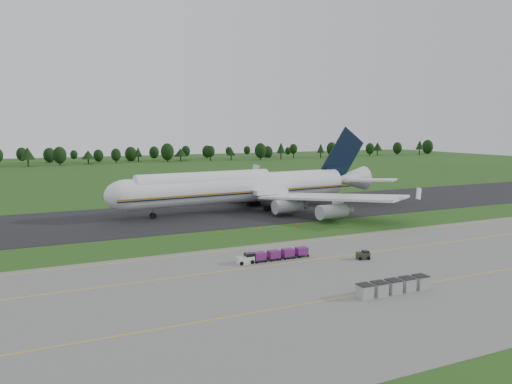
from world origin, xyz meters
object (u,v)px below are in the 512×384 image
uld_row (393,286)px  edge_markers (260,229)px  baggage_train (272,255)px  utility_cart (363,256)px  aircraft (246,187)px

uld_row → edge_markers: bearing=88.3°
baggage_train → utility_cart: bearing=-22.2°
edge_markers → utility_cart: bearing=-79.4°
baggage_train → utility_cart: size_ratio=5.48×
aircraft → edge_markers: size_ratio=4.06×
utility_cart → edge_markers: bearing=100.6°
utility_cart → edge_markers: utility_cart is taller
uld_row → edge_markers: size_ratio=0.58×
edge_markers → baggage_train: bearing=-110.4°
aircraft → baggage_train: size_ratio=6.05×
aircraft → uld_row: bearing=-97.4°
utility_cart → uld_row: (-6.98, -16.11, 0.36)m
uld_row → edge_markers: (1.39, 45.95, -0.73)m
baggage_train → uld_row: 23.26m
aircraft → edge_markers: bearing=-107.2°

